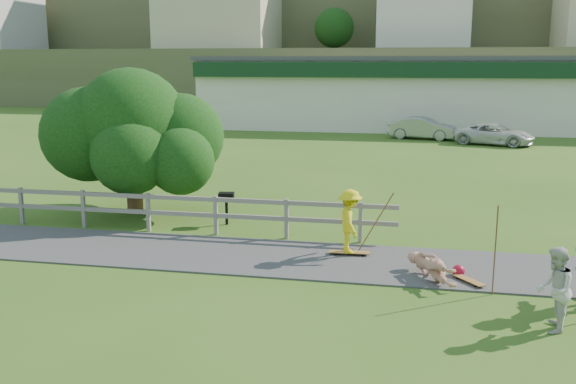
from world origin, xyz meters
name	(u,v)px	position (x,y,z in m)	size (l,w,h in m)	color
ground	(257,278)	(0.00, 0.00, 0.00)	(260.00, 260.00, 0.00)	#325819
path	(272,257)	(0.00, 1.50, 0.02)	(34.00, 3.00, 0.04)	#343437
fence	(128,205)	(-4.62, 3.30, 0.72)	(15.05, 0.10, 1.10)	slate
strip_mall	(428,92)	(4.00, 34.94, 2.58)	(32.50, 10.75, 5.10)	silver
skater_rider	(350,225)	(1.85, 2.03, 0.79)	(1.02, 0.59, 1.58)	yellow
skater_fallen	(432,267)	(3.81, 0.61, 0.30)	(1.67, 0.40, 0.61)	tan
spectator_a	(555,290)	(5.89, -1.72, 0.77)	(0.75, 0.58, 1.54)	beige
car_silver	(423,128)	(3.66, 27.40, 0.68)	(1.45, 4.15, 1.37)	#97999E
car_white	(495,134)	(7.74, 25.35, 0.61)	(2.03, 4.39, 1.22)	silver
tree	(133,155)	(-5.34, 5.33, 1.86)	(5.62, 5.62, 3.72)	black
bbq	(227,209)	(-2.04, 4.45, 0.48)	(0.44, 0.34, 0.96)	black
longboard_rider	(349,254)	(1.85, 2.03, 0.05)	(0.99, 0.24, 0.11)	olive
longboard_fallen	(469,282)	(4.61, 0.51, 0.05)	(0.85, 0.21, 0.09)	olive
helmet	(458,271)	(4.41, 0.96, 0.14)	(0.28, 0.28, 0.28)	#A30F29
pole_rider	(376,219)	(2.45, 2.43, 0.89)	(0.03, 0.03, 1.78)	brown
pole_spec_left	(495,251)	(5.04, -0.05, 0.95)	(0.03, 0.03, 1.90)	brown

